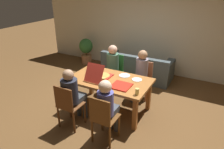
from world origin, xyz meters
The scene contains 21 objects.
ground_plane centered at (0.00, 0.00, 0.00)m, with size 20.00×20.00×0.00m, color brown.
back_wall centered at (0.00, 2.61, 1.32)m, with size 7.62×0.12×2.63m, color beige.
dining_table centered at (0.00, 0.00, 0.65)m, with size 1.71×0.99×0.74m.
chair_0 centered at (0.40, -0.97, 0.52)m, with size 0.41×0.41×0.93m.
person_0 centered at (0.40, -0.82, 0.70)m, with size 0.28×0.48×1.18m.
chair_1 centered at (0.40, 0.93, 0.48)m, with size 0.45×0.39×0.87m.
person_1 centered at (0.40, 0.78, 0.70)m, with size 0.28×0.52×1.20m.
chair_2 centered at (-0.39, 0.96, 0.51)m, with size 0.42×0.45×0.91m.
person_2 centered at (-0.39, 0.81, 0.72)m, with size 0.31×0.47×1.21m.
chair_3 centered at (-0.39, -0.93, 0.53)m, with size 0.42×0.40×0.92m.
person_3 centered at (-0.39, -0.78, 0.70)m, with size 0.31×0.54×1.20m.
pizza_box_0 centered at (-0.22, -0.02, 0.79)m, with size 0.40×0.59×0.37m.
pizza_box_1 centered at (0.35, -0.18, 0.75)m, with size 0.37×0.37×0.02m.
plate_0 centered at (0.52, 0.24, 0.75)m, with size 0.21×0.21×0.01m.
plate_1 centered at (0.20, 0.31, 0.75)m, with size 0.24×0.24×0.01m.
drinking_glass_0 centered at (-0.58, 0.08, 0.80)m, with size 0.06×0.06×0.12m, color silver.
drinking_glass_1 centered at (-0.66, 0.23, 0.80)m, with size 0.07×0.07×0.12m, color silver.
drinking_glass_2 centered at (0.75, -0.33, 0.80)m, with size 0.07×0.07×0.12m, color #DBC366.
drinking_glass_3 centered at (0.00, -0.26, 0.81)m, with size 0.08×0.08×0.14m, color #DCBF5E.
couch centered at (-0.12, 1.87, 0.28)m, with size 2.03×0.83×0.75m.
potted_plant centered at (-2.11, 2.14, 0.50)m, with size 0.46×0.46×0.87m.
Camera 1 is at (1.89, -3.42, 2.62)m, focal length 32.88 mm.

